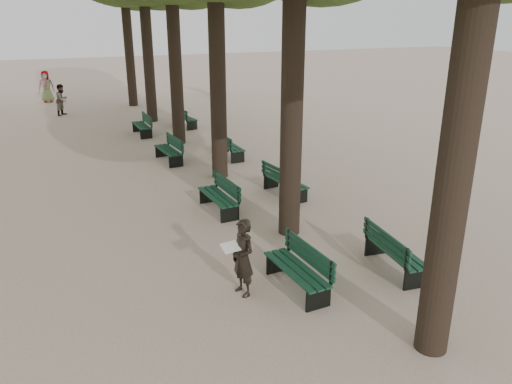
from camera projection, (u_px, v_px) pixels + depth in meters
name	position (u px, v px, depth m)	size (l,w,h in m)	color
ground	(292.00, 306.00, 9.31)	(120.00, 120.00, 0.00)	#C8AD97
bench_left_0	(297.00, 277.00, 9.80)	(0.64, 1.82, 0.92)	black
bench_left_1	(218.00, 202.00, 13.68)	(0.64, 1.82, 0.92)	black
bench_left_2	(169.00, 155.00, 18.29)	(0.70, 1.84, 0.92)	black
bench_left_3	(142.00, 129.00, 22.34)	(0.60, 1.81, 0.92)	black
bench_right_0	(395.00, 259.00, 10.53)	(0.79, 1.86, 0.92)	black
bench_right_1	(285.00, 187.00, 14.91)	(0.75, 1.85, 0.92)	black
bench_right_2	(230.00, 151.00, 18.84)	(0.58, 1.80, 0.92)	black
bench_right_3	(185.00, 121.00, 23.97)	(0.80, 1.86, 0.92)	black
man_with_map	(243.00, 258.00, 9.48)	(0.65, 0.67, 1.55)	black
pedestrian_c	(213.00, 81.00, 33.13)	(1.13, 0.38, 1.92)	#262628
pedestrian_d	(46.00, 86.00, 30.52)	(0.93, 0.38, 1.90)	#262628
pedestrian_a	(62.00, 100.00, 26.60)	(0.80, 0.33, 1.64)	#262628
pedestrian_b	(214.00, 82.00, 32.98)	(1.11, 0.34, 1.72)	#262628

